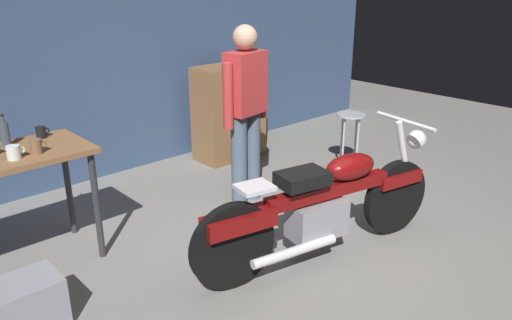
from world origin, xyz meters
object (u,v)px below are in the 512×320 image
(mug_brown_stoneware, at_px, (36,147))
(mug_black_matte, at_px, (41,132))
(motorcycle, at_px, (325,204))
(person_standing, at_px, (246,108))
(wooden_dresser, at_px, (229,112))
(mug_white_ceramic, at_px, (14,152))
(bottle, at_px, (5,134))
(storage_bin, at_px, (24,306))
(shop_stool, at_px, (350,126))

(mug_brown_stoneware, distance_m, mug_black_matte, 0.37)
(motorcycle, distance_m, person_standing, 1.28)
(wooden_dresser, distance_m, mug_white_ceramic, 2.88)
(person_standing, distance_m, bottle, 1.99)
(mug_black_matte, bearing_deg, mug_white_ceramic, -132.13)
(bottle, bearing_deg, mug_brown_stoneware, -70.92)
(person_standing, bearing_deg, bottle, -21.56)
(motorcycle, xyz_separation_m, storage_bin, (-2.01, 0.67, -0.28))
(wooden_dresser, height_order, storage_bin, wooden_dresser)
(shop_stool, xyz_separation_m, mug_white_ceramic, (-3.41, 0.24, 0.45))
(shop_stool, bearing_deg, wooden_dresser, 120.97)
(motorcycle, bearing_deg, mug_white_ceramic, 155.44)
(bottle, bearing_deg, shop_stool, -9.35)
(bottle, bearing_deg, mug_white_ceramic, -98.72)
(bottle, bearing_deg, mug_black_matte, 7.58)
(shop_stool, bearing_deg, mug_white_ceramic, 175.90)
(person_standing, relative_size, shop_stool, 2.61)
(mug_white_ceramic, bearing_deg, mug_black_matte, 47.87)
(person_standing, bearing_deg, mug_white_ceramic, -12.53)
(person_standing, relative_size, bottle, 6.93)
(shop_stool, relative_size, mug_white_ceramic, 5.22)
(wooden_dresser, bearing_deg, bottle, -165.81)
(shop_stool, xyz_separation_m, mug_black_matte, (-3.10, 0.59, 0.45))
(storage_bin, xyz_separation_m, mug_brown_stoneware, (0.41, 0.61, 0.78))
(person_standing, distance_m, shop_stool, 1.49)
(storage_bin, distance_m, mug_black_matte, 1.35)
(storage_bin, relative_size, mug_white_ceramic, 3.59)
(wooden_dresser, distance_m, storage_bin, 3.36)
(motorcycle, height_order, mug_black_matte, motorcycle)
(person_standing, relative_size, storage_bin, 3.80)
(wooden_dresser, relative_size, storage_bin, 2.50)
(mug_black_matte, relative_size, bottle, 0.43)
(person_standing, xyz_separation_m, mug_black_matte, (-1.68, 0.45, 0.02))
(person_standing, relative_size, mug_white_ceramic, 13.62)
(wooden_dresser, xyz_separation_m, bottle, (-2.63, -0.67, 0.45))
(shop_stool, relative_size, mug_brown_stoneware, 5.59)
(mug_black_matte, bearing_deg, bottle, -172.42)
(shop_stool, height_order, mug_brown_stoneware, mug_brown_stoneware)
(person_standing, bearing_deg, motorcycle, 69.00)
(motorcycle, relative_size, person_standing, 1.29)
(mug_black_matte, bearing_deg, person_standing, -14.99)
(shop_stool, xyz_separation_m, mug_brown_stoneware, (-3.26, 0.25, 0.45))
(storage_bin, bearing_deg, motorcycle, -18.42)
(mug_white_ceramic, xyz_separation_m, bottle, (0.05, 0.31, 0.05))
(wooden_dresser, distance_m, mug_black_matte, 2.48)
(motorcycle, height_order, wooden_dresser, wooden_dresser)
(wooden_dresser, xyz_separation_m, mug_white_ceramic, (-2.68, -0.98, 0.40))
(mug_white_ceramic, relative_size, mug_black_matte, 1.19)
(mug_brown_stoneware, bearing_deg, motorcycle, -38.65)
(motorcycle, bearing_deg, bottle, 148.57)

